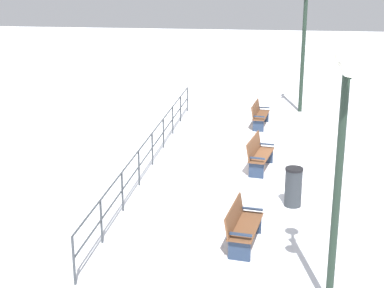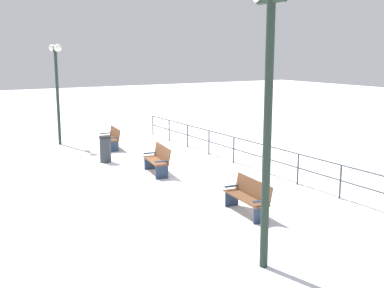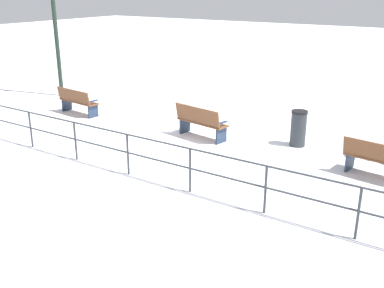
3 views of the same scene
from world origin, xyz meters
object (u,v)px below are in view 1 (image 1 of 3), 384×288
object	(u,v)px
bench_second	(259,153)
lamppost_middle	(304,35)
bench_nearest	(242,225)
lamppost_near	(342,130)
trash_bin	(293,187)
bench_third	(259,114)

from	to	relation	value
bench_second	lamppost_middle	xyz separation A→B (m)	(1.43, 7.39, 2.57)
bench_nearest	bench_second	xyz separation A→B (m)	(0.18, 4.81, 0.04)
lamppost_near	bench_second	bearing A→B (deg)	101.78
lamppost_near	lamppost_middle	xyz separation A→B (m)	(0.00, 14.25, -0.08)
trash_bin	bench_second	bearing A→B (deg)	109.97
bench_third	lamppost_middle	world-z (taller)	lamppost_middle
bench_nearest	bench_second	world-z (taller)	bench_second
bench_second	bench_nearest	bearing A→B (deg)	-82.30
lamppost_near	bench_third	bearing A→B (deg)	97.69
bench_third	bench_nearest	bearing A→B (deg)	-84.16
bench_nearest	trash_bin	bearing A→B (deg)	71.98
bench_nearest	trash_bin	distance (m)	2.53
lamppost_near	lamppost_middle	bearing A→B (deg)	90.00
bench_nearest	lamppost_near	distance (m)	3.75
bench_second	trash_bin	bearing A→B (deg)	-60.19
bench_nearest	trash_bin	world-z (taller)	trash_bin
bench_second	lamppost_middle	distance (m)	7.95
bench_second	trash_bin	world-z (taller)	trash_bin
bench_nearest	bench_third	world-z (taller)	bench_nearest
bench_nearest	bench_third	bearing A→B (deg)	97.44
lamppost_near	trash_bin	world-z (taller)	lamppost_near
bench_nearest	lamppost_middle	bearing A→B (deg)	90.13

